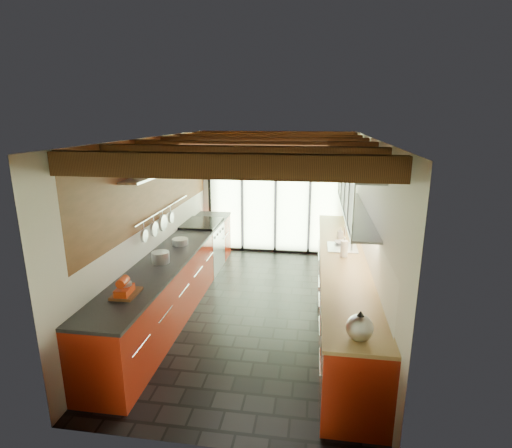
{
  "coord_description": "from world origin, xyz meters",
  "views": [
    {
      "loc": [
        0.82,
        -5.61,
        2.89
      ],
      "look_at": [
        -0.08,
        0.4,
        1.25
      ],
      "focal_mm": 28.0,
      "sensor_mm": 36.0,
      "label": 1
    }
  ],
  "objects_px": {
    "stand_mixer": "(125,288)",
    "paper_towel": "(344,249)",
    "soap_bottle": "(340,233)",
    "kettle": "(360,326)",
    "bowl": "(341,243)"
  },
  "relations": [
    {
      "from": "stand_mixer",
      "to": "soap_bottle",
      "type": "bearing_deg",
      "value": 46.02
    },
    {
      "from": "kettle",
      "to": "paper_towel",
      "type": "xyz_separation_m",
      "value": [
        -0.0,
        2.23,
        -0.01
      ]
    },
    {
      "from": "paper_towel",
      "to": "soap_bottle",
      "type": "relative_size",
      "value": 1.63
    },
    {
      "from": "kettle",
      "to": "bowl",
      "type": "xyz_separation_m",
      "value": [
        -0.0,
        2.83,
        -0.1
      ]
    },
    {
      "from": "stand_mixer",
      "to": "paper_towel",
      "type": "distance_m",
      "value": 3.06
    },
    {
      "from": "paper_towel",
      "to": "bowl",
      "type": "relative_size",
      "value": 1.39
    },
    {
      "from": "paper_towel",
      "to": "soap_bottle",
      "type": "height_order",
      "value": "paper_towel"
    },
    {
      "from": "soap_bottle",
      "to": "paper_towel",
      "type": "bearing_deg",
      "value": -90.0
    },
    {
      "from": "kettle",
      "to": "soap_bottle",
      "type": "relative_size",
      "value": 1.77
    },
    {
      "from": "kettle",
      "to": "stand_mixer",
      "type": "bearing_deg",
      "value": 168.11
    },
    {
      "from": "stand_mixer",
      "to": "soap_bottle",
      "type": "xyz_separation_m",
      "value": [
        2.54,
        2.63,
        -0.01
      ]
    },
    {
      "from": "kettle",
      "to": "soap_bottle",
      "type": "height_order",
      "value": "kettle"
    },
    {
      "from": "kettle",
      "to": "bowl",
      "type": "height_order",
      "value": "kettle"
    },
    {
      "from": "kettle",
      "to": "soap_bottle",
      "type": "bearing_deg",
      "value": 90.0
    },
    {
      "from": "kettle",
      "to": "bowl",
      "type": "distance_m",
      "value": 2.83
    }
  ]
}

